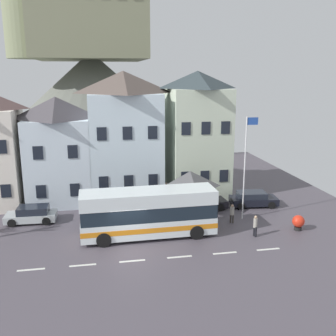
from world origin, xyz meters
The scene contains 15 objects.
ground_plane centered at (0.00, 0.00, -0.03)m, with size 40.00×60.00×0.07m.
townhouse_01 centered at (-5.20, 11.52, 4.70)m, with size 5.47×5.10×9.39m.
townhouse_02 centered at (0.69, 12.24, 5.77)m, with size 6.35×6.53×11.55m.
townhouse_03 centered at (7.46, 12.09, 5.78)m, with size 5.29×6.25×11.55m.
hilltop_castle centered at (-2.30, 30.58, 8.03)m, with size 32.07×32.07×21.11m.
transit_bus centered at (1.53, 2.50, 1.71)m, with size 9.54×2.77×3.39m.
bus_shelter centered at (5.39, 6.02, 3.05)m, with size 3.60×3.60×3.73m.
parked_car_00 centered at (-7.08, 6.79, 0.63)m, with size 3.87×1.95×1.29m.
parked_car_02 centered at (11.38, 7.28, 0.63)m, with size 4.19×2.26×1.28m.
parked_car_03 centered at (6.66, 7.30, 0.63)m, with size 4.35×2.17×1.28m.
pedestrian_00 centered at (8.21, 3.79, 0.88)m, with size 0.33×0.33×1.51m.
pedestrian_01 centered at (8.96, 1.06, 0.82)m, with size 0.28×0.34×1.56m.
public_bench centered at (4.08, 8.56, 0.47)m, with size 1.53×0.48×0.87m.
flagpole centered at (9.42, 4.51, 4.66)m, with size 0.95×0.10×8.15m.
harbour_buoy centered at (12.54, 1.54, 0.65)m, with size 0.90×0.90×1.15m.
Camera 1 is at (-1.81, -23.01, 11.28)m, focal length 41.33 mm.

